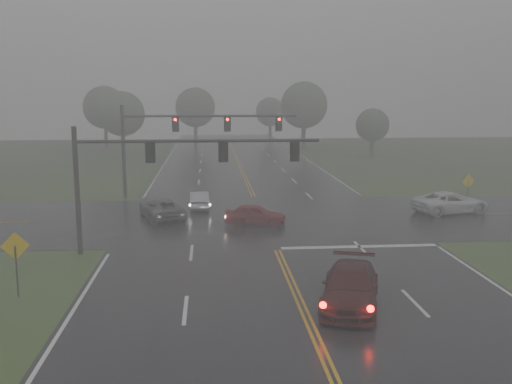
{
  "coord_description": "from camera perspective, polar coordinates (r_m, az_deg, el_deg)",
  "views": [
    {
      "loc": [
        -3.51,
        -14.81,
        8.16
      ],
      "look_at": [
        -0.96,
        16.0,
        2.82
      ],
      "focal_mm": 40.0,
      "sensor_mm": 36.0,
      "label": 1
    }
  ],
  "objects": [
    {
      "name": "car_grey",
      "position": [
        38.36,
        -9.39,
        -2.62
      ],
      "size": [
        3.66,
        5.31,
        1.35
      ],
      "primitive_type": "imported",
      "rotation": [
        0.0,
        0.0,
        3.47
      ],
      "color": "#515458",
      "rests_on": "ground"
    },
    {
      "name": "signal_gantry_far",
      "position": [
        45.42,
        -7.78,
        5.91
      ],
      "size": [
        13.77,
        0.37,
        7.31
      ],
      "color": "black",
      "rests_on": "ground"
    },
    {
      "name": "signal_gantry_near",
      "position": [
        29.42,
        -10.19,
        2.77
      ],
      "size": [
        12.49,
        0.29,
        6.57
      ],
      "color": "black",
      "rests_on": "ground"
    },
    {
      "name": "tree_n_mid",
      "position": [
        91.4,
        -6.1,
        8.41
      ],
      "size": [
        6.26,
        6.26,
        9.2
      ],
      "color": "#312920",
      "rests_on": "ground"
    },
    {
      "name": "tree_nw_a",
      "position": [
        76.13,
        -13.24,
        7.61
      ],
      "size": [
        5.81,
        5.81,
        8.53
      ],
      "color": "#312920",
      "rests_on": "ground"
    },
    {
      "name": "sedan_red",
      "position": [
        35.96,
        -0.05,
        -3.32
      ],
      "size": [
        4.03,
        2.12,
        1.31
      ],
      "primitive_type": "imported",
      "rotation": [
        0.0,
        0.0,
        1.42
      ],
      "color": "maroon",
      "rests_on": "ground"
    },
    {
      "name": "pickup_white",
      "position": [
        41.76,
        18.83,
        -2.0
      ],
      "size": [
        5.68,
        3.57,
        1.46
      ],
      "primitive_type": "imported",
      "rotation": [
        0.0,
        0.0,
        1.8
      ],
      "color": "silver",
      "rests_on": "ground"
    },
    {
      "name": "sedan_maroon",
      "position": [
        22.97,
        9.37,
        -11.14
      ],
      "size": [
        3.54,
        5.57,
        1.5
      ],
      "primitive_type": "imported",
      "rotation": [
        0.0,
        0.0,
        -0.3
      ],
      "color": "#3A0C0A",
      "rests_on": "ground"
    },
    {
      "name": "sedan_silver",
      "position": [
        41.2,
        -5.69,
        -1.68
      ],
      "size": [
        1.48,
        3.84,
        1.25
      ],
      "primitive_type": "imported",
      "rotation": [
        0.0,
        0.0,
        3.18
      ],
      "color": "#A7AAAF",
      "rests_on": "ground"
    },
    {
      "name": "tree_e_near",
      "position": [
        75.74,
        11.57,
        6.57
      ],
      "size": [
        4.32,
        4.32,
        6.35
      ],
      "color": "#312920",
      "rests_on": "ground"
    },
    {
      "name": "stop_bar",
      "position": [
        31.37,
        10.29,
        -5.44
      ],
      "size": [
        8.5,
        0.5,
        0.01
      ],
      "primitive_type": "cube",
      "color": "silver",
      "rests_on": "ground"
    },
    {
      "name": "tree_nw_b",
      "position": [
        88.39,
        -14.89,
        8.18
      ],
      "size": [
        6.38,
        6.38,
        9.37
      ],
      "color": "#312920",
      "rests_on": "ground"
    },
    {
      "name": "main_road",
      "position": [
        35.93,
        1.01,
        -3.33
      ],
      "size": [
        18.0,
        160.0,
        0.02
      ],
      "primitive_type": "cube",
      "color": "black",
      "rests_on": "ground"
    },
    {
      "name": "sign_diamond_east",
      "position": [
        43.5,
        20.44,
        0.63
      ],
      "size": [
        1.02,
        0.29,
        2.51
      ],
      "rotation": [
        0.0,
        0.0,
        0.25
      ],
      "color": "black",
      "rests_on": "ground"
    },
    {
      "name": "tree_n_far",
      "position": [
        102.3,
        1.42,
        8.01
      ],
      "size": [
        5.17,
        5.17,
        7.6
      ],
      "color": "#312920",
      "rests_on": "ground"
    },
    {
      "name": "cross_street",
      "position": [
        37.87,
        0.7,
        -2.65
      ],
      "size": [
        120.0,
        14.0,
        0.02
      ],
      "primitive_type": "cube",
      "color": "black",
      "rests_on": "ground"
    },
    {
      "name": "tree_ne_a",
      "position": [
        83.47,
        4.81,
        8.64
      ],
      "size": [
        6.77,
        6.77,
        9.95
      ],
      "color": "#312920",
      "rests_on": "ground"
    },
    {
      "name": "sign_diamond_west",
      "position": [
        24.96,
        -22.91,
        -5.7
      ],
      "size": [
        1.12,
        0.23,
        2.7
      ],
      "rotation": [
        0.0,
        0.0,
        0.17
      ],
      "color": "black",
      "rests_on": "ground"
    },
    {
      "name": "ground",
      "position": [
        17.27,
        8.0,
        -18.5
      ],
      "size": [
        180.0,
        180.0,
        0.0
      ],
      "primitive_type": "plane",
      "color": "#334C20",
      "rests_on": "ground"
    }
  ]
}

